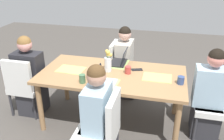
# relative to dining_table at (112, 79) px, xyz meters

# --- Properties ---
(ground_plane) EXTENTS (10.00, 10.00, 0.00)m
(ground_plane) POSITION_rel_dining_table_xyz_m (0.00, 0.00, -0.68)
(ground_plane) COLOR #4C4742
(dining_table) EXTENTS (1.90, 0.98, 0.76)m
(dining_table) POSITION_rel_dining_table_xyz_m (0.00, 0.00, 0.00)
(dining_table) COLOR #9E754C
(dining_table) RESTS_ON ground_plane
(chair_near_left_near) EXTENTS (0.44, 0.44, 0.90)m
(chair_near_left_near) POSITION_rel_dining_table_xyz_m (0.10, -0.79, -0.18)
(chair_near_left_near) COLOR silver
(chair_near_left_near) RESTS_ON ground_plane
(person_near_left_near) EXTENTS (0.36, 0.40, 1.19)m
(person_near_left_near) POSITION_rel_dining_table_xyz_m (0.02, -0.73, -0.15)
(person_near_left_near) COLOR #2D2D33
(person_near_left_near) RESTS_ON ground_plane
(chair_head_right_left_mid) EXTENTS (0.44, 0.44, 0.90)m
(chair_head_right_left_mid) POSITION_rel_dining_table_xyz_m (1.30, 0.11, -0.18)
(chair_head_right_left_mid) COLOR silver
(chair_head_right_left_mid) RESTS_ON ground_plane
(person_head_right_left_mid) EXTENTS (0.40, 0.36, 1.19)m
(person_head_right_left_mid) POSITION_rel_dining_table_xyz_m (1.24, 0.04, -0.15)
(person_head_right_left_mid) COLOR #2D2D33
(person_head_right_left_mid) RESTS_ON ground_plane
(chair_far_left_far) EXTENTS (0.44, 0.44, 0.90)m
(chair_far_left_far) POSITION_rel_dining_table_xyz_m (-0.06, 0.84, -0.18)
(chair_far_left_far) COLOR silver
(chair_far_left_far) RESTS_ON ground_plane
(person_far_left_far) EXTENTS (0.36, 0.40, 1.19)m
(person_far_left_far) POSITION_rel_dining_table_xyz_m (0.01, 0.78, -0.15)
(person_far_left_far) COLOR #2D2D33
(person_far_left_far) RESTS_ON ground_plane
(chair_head_left_right_near) EXTENTS (0.44, 0.44, 0.90)m
(chair_head_left_right_near) POSITION_rel_dining_table_xyz_m (-1.28, -0.11, -0.18)
(chair_head_left_right_near) COLOR silver
(chair_head_left_right_near) RESTS_ON ground_plane
(person_head_left_right_near) EXTENTS (0.40, 0.36, 1.19)m
(person_head_left_right_near) POSITION_rel_dining_table_xyz_m (-1.22, -0.03, -0.15)
(person_head_left_right_near) COLOR #2D2D33
(person_head_left_right_near) RESTS_ON ground_plane
(flower_vase) EXTENTS (0.11, 0.10, 0.31)m
(flower_vase) POSITION_rel_dining_table_xyz_m (-0.07, 0.06, 0.22)
(flower_vase) COLOR silver
(flower_vase) RESTS_ON dining_table
(placemat_near_left_near) EXTENTS (0.28, 0.37, 0.00)m
(placemat_near_left_near) POSITION_rel_dining_table_xyz_m (0.01, -0.33, 0.08)
(placemat_near_left_near) COLOR #9EBC66
(placemat_near_left_near) RESTS_ON dining_table
(placemat_head_right_left_mid) EXTENTS (0.36, 0.26, 0.00)m
(placemat_head_right_left_mid) POSITION_rel_dining_table_xyz_m (0.59, 0.02, 0.08)
(placemat_head_right_left_mid) COLOR #9EBC66
(placemat_head_right_left_mid) RESTS_ON dining_table
(placemat_far_left_far) EXTENTS (0.28, 0.38, 0.00)m
(placemat_far_left_far) POSITION_rel_dining_table_xyz_m (0.01, 0.33, 0.08)
(placemat_far_left_far) COLOR #9EBC66
(placemat_far_left_far) RESTS_ON dining_table
(placemat_head_left_right_near) EXTENTS (0.37, 0.28, 0.00)m
(placemat_head_left_right_near) POSITION_rel_dining_table_xyz_m (-0.57, -0.02, 0.08)
(placemat_head_left_right_near) COLOR #9EBC66
(placemat_head_left_right_near) RESTS_ON dining_table
(laptop_near_left_near) EXTENTS (0.22, 0.32, 0.21)m
(laptop_near_left_near) POSITION_rel_dining_table_xyz_m (-0.02, -0.33, 0.12)
(laptop_near_left_near) COLOR silver
(laptop_near_left_near) RESTS_ON dining_table
(laptop_far_left_far) EXTENTS (0.22, 0.32, 0.21)m
(laptop_far_left_far) POSITION_rel_dining_table_xyz_m (0.03, 0.35, 0.12)
(laptop_far_left_far) COLOR black
(laptop_far_left_far) RESTS_ON dining_table
(coffee_mug_near_left) EXTENTS (0.08, 0.08, 0.10)m
(coffee_mug_near_left) POSITION_rel_dining_table_xyz_m (0.87, -0.09, 0.13)
(coffee_mug_near_left) COLOR #33477A
(coffee_mug_near_left) RESTS_ON dining_table
(coffee_mug_near_right) EXTENTS (0.08, 0.08, 0.11)m
(coffee_mug_near_right) POSITION_rel_dining_table_xyz_m (-0.29, -0.34, 0.13)
(coffee_mug_near_right) COLOR #47704C
(coffee_mug_near_right) RESTS_ON dining_table
(coffee_mug_centre_left) EXTENTS (0.08, 0.08, 0.10)m
(coffee_mug_centre_left) POSITION_rel_dining_table_xyz_m (0.20, 0.05, 0.13)
(coffee_mug_centre_left) COLOR #AD3D38
(coffee_mug_centre_left) RESTS_ON dining_table
(phone_black) EXTENTS (0.17, 0.12, 0.01)m
(phone_black) POSITION_rel_dining_table_xyz_m (0.30, 0.19, 0.08)
(phone_black) COLOR black
(phone_black) RESTS_ON dining_table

